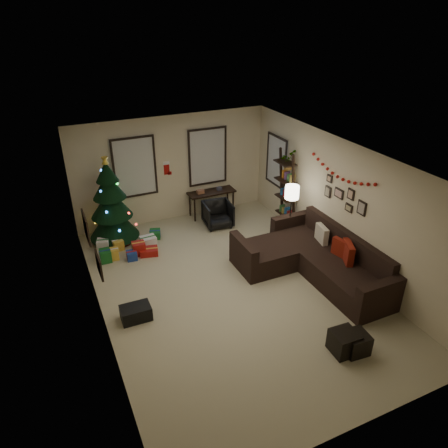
# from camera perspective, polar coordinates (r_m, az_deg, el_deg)

# --- Properties ---
(floor) EXTENTS (7.00, 7.00, 0.00)m
(floor) POSITION_cam_1_polar(r_m,az_deg,el_deg) (8.52, 1.09, -8.71)
(floor) COLOR tan
(floor) RESTS_ON ground
(ceiling) EXTENTS (7.00, 7.00, 0.00)m
(ceiling) POSITION_cam_1_polar(r_m,az_deg,el_deg) (7.25, 1.28, 8.70)
(ceiling) COLOR white
(ceiling) RESTS_ON floor
(wall_back) EXTENTS (5.00, 0.00, 5.00)m
(wall_back) POSITION_cam_1_polar(r_m,az_deg,el_deg) (10.78, -7.00, 7.40)
(wall_back) COLOR beige
(wall_back) RESTS_ON floor
(wall_front) EXTENTS (5.00, 0.00, 5.00)m
(wall_front) POSITION_cam_1_polar(r_m,az_deg,el_deg) (5.47, 18.03, -16.81)
(wall_front) COLOR beige
(wall_front) RESTS_ON floor
(wall_left) EXTENTS (0.00, 7.00, 7.00)m
(wall_left) POSITION_cam_1_polar(r_m,az_deg,el_deg) (7.21, -17.09, -4.65)
(wall_left) COLOR beige
(wall_left) RESTS_ON floor
(wall_right) EXTENTS (0.00, 7.00, 7.00)m
(wall_right) POSITION_cam_1_polar(r_m,az_deg,el_deg) (9.06, 15.58, 2.47)
(wall_right) COLOR beige
(wall_right) RESTS_ON floor
(window_back_left) EXTENTS (1.05, 0.06, 1.50)m
(window_back_left) POSITION_cam_1_polar(r_m,az_deg,el_deg) (10.45, -11.99, 7.51)
(window_back_left) COLOR #728CB2
(window_back_left) RESTS_ON wall_back
(window_back_right) EXTENTS (1.05, 0.06, 1.50)m
(window_back_right) POSITION_cam_1_polar(r_m,az_deg,el_deg) (10.99, -2.25, 9.10)
(window_back_right) COLOR #728CB2
(window_back_right) RESTS_ON wall_back
(window_right_wall) EXTENTS (0.06, 0.90, 1.30)m
(window_right_wall) POSITION_cam_1_polar(r_m,az_deg,el_deg) (10.89, 7.14, 8.45)
(window_right_wall) COLOR #728CB2
(window_right_wall) RESTS_ON wall_right
(christmas_tree) EXTENTS (1.16, 1.16, 2.15)m
(christmas_tree) POSITION_cam_1_polar(r_m,az_deg,el_deg) (10.10, -15.01, 2.35)
(christmas_tree) COLOR black
(christmas_tree) RESTS_ON floor
(presents) EXTENTS (1.53, 1.01, 0.30)m
(presents) POSITION_cam_1_polar(r_m,az_deg,el_deg) (9.86, -12.70, -3.10)
(presents) COLOR silver
(presents) RESTS_ON floor
(sofa) EXTENTS (2.15, 3.10, 0.93)m
(sofa) POSITION_cam_1_polar(r_m,az_deg,el_deg) (9.02, 12.04, -4.76)
(sofa) COLOR black
(sofa) RESTS_ON floor
(pillow_red_a) EXTENTS (0.32, 0.49, 0.48)m
(pillow_red_a) POSITION_cam_1_polar(r_m,az_deg,el_deg) (8.75, 16.38, -3.88)
(pillow_red_a) COLOR maroon
(pillow_red_a) RESTS_ON sofa
(pillow_red_b) EXTENTS (0.19, 0.41, 0.40)m
(pillow_red_b) POSITION_cam_1_polar(r_m,az_deg,el_deg) (8.89, 15.51, -3.24)
(pillow_red_b) COLOR maroon
(pillow_red_b) RESTS_ON sofa
(pillow_cream) EXTENTS (0.19, 0.43, 0.42)m
(pillow_cream) POSITION_cam_1_polar(r_m,az_deg,el_deg) (9.31, 13.06, -1.46)
(pillow_cream) COLOR #BDB099
(pillow_cream) RESTS_ON sofa
(ottoman_near) EXTENTS (0.43, 0.43, 0.39)m
(ottoman_near) POSITION_cam_1_polar(r_m,az_deg,el_deg) (7.35, 15.91, -15.11)
(ottoman_near) COLOR black
(ottoman_near) RESTS_ON floor
(ottoman_far) EXTENTS (0.41, 0.41, 0.36)m
(ottoman_far) POSITION_cam_1_polar(r_m,az_deg,el_deg) (7.42, 17.37, -15.08)
(ottoman_far) COLOR black
(ottoman_far) RESTS_ON floor
(desk) EXTENTS (1.25, 0.45, 0.67)m
(desk) POSITION_cam_1_polar(r_m,az_deg,el_deg) (11.11, -1.70, 4.05)
(desk) COLOR black
(desk) RESTS_ON floor
(desk_chair) EXTENTS (0.68, 0.64, 0.64)m
(desk_chair) POSITION_cam_1_polar(r_m,az_deg,el_deg) (10.65, -0.83, 1.33)
(desk_chair) COLOR black
(desk_chair) RESTS_ON floor
(bookshelf) EXTENTS (0.30, 0.59, 2.03)m
(bookshelf) POSITION_cam_1_polar(r_m,az_deg,el_deg) (10.36, 8.44, 4.27)
(bookshelf) COLOR black
(bookshelf) RESTS_ON floor
(potted_plant) EXTENTS (0.68, 0.69, 0.58)m
(potted_plant) POSITION_cam_1_polar(r_m,az_deg,el_deg) (10.08, 8.68, 8.88)
(potted_plant) COLOR #4C4C4C
(potted_plant) RESTS_ON bookshelf
(floor_lamp) EXTENTS (0.31, 0.31, 1.49)m
(floor_lamp) POSITION_cam_1_polar(r_m,az_deg,el_deg) (9.52, 9.14, 3.73)
(floor_lamp) COLOR black
(floor_lamp) RESTS_ON floor
(art_map) EXTENTS (0.04, 0.60, 0.50)m
(art_map) POSITION_cam_1_polar(r_m,az_deg,el_deg) (7.90, -18.15, -0.44)
(art_map) COLOR black
(art_map) RESTS_ON wall_left
(art_abstract) EXTENTS (0.04, 0.45, 0.35)m
(art_abstract) POSITION_cam_1_polar(r_m,az_deg,el_deg) (6.83, -16.54, -5.34)
(art_abstract) COLOR black
(art_abstract) RESTS_ON wall_left
(gallery) EXTENTS (0.03, 1.25, 0.54)m
(gallery) POSITION_cam_1_polar(r_m,az_deg,el_deg) (8.91, 15.96, 3.55)
(gallery) COLOR black
(gallery) RESTS_ON wall_right
(garland) EXTENTS (0.08, 1.90, 0.30)m
(garland) POSITION_cam_1_polar(r_m,az_deg,el_deg) (8.83, 15.52, 6.70)
(garland) COLOR #A5140C
(garland) RESTS_ON wall_right
(stocking_left) EXTENTS (0.20, 0.05, 0.36)m
(stocking_left) POSITION_cam_1_polar(r_m,az_deg,el_deg) (10.73, -7.75, 7.54)
(stocking_left) COLOR #990F0C
(stocking_left) RESTS_ON wall_back
(stocking_right) EXTENTS (0.20, 0.05, 0.36)m
(stocking_right) POSITION_cam_1_polar(r_m,az_deg,el_deg) (10.83, -6.14, 8.09)
(stocking_right) COLOR #990F0C
(stocking_right) RESTS_ON wall_back
(storage_bin) EXTENTS (0.54, 0.37, 0.27)m
(storage_bin) POSITION_cam_1_polar(r_m,az_deg,el_deg) (7.89, -11.82, -11.67)
(storage_bin) COLOR black
(storage_bin) RESTS_ON floor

